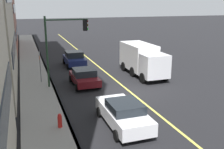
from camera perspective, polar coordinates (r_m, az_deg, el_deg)
The scene contains 11 objects.
ground at distance 20.35m, azimuth 3.89°, elevation -3.74°, with size 200.00×200.00×0.00m, color black.
sidewalk_slab at distance 18.88m, azimuth -15.41°, elevation -5.60°, with size 80.00×2.64×0.15m, color gray.
curb_edge at distance 18.98m, azimuth -11.67°, elevation -5.25°, with size 80.00×0.16×0.15m, color slate.
lane_stripe_center at distance 20.35m, azimuth 3.89°, elevation -3.73°, with size 80.00×0.16×0.01m, color #D8CC4C.
car_maroon at distance 21.78m, azimuth -6.07°, elevation -0.51°, with size 3.91×2.06×1.40m.
car_navy at distance 28.70m, azimuth -8.25°, elevation 3.45°, with size 4.03×2.09×1.59m.
car_white at distance 14.62m, azimuth 2.49°, elevation -8.44°, with size 4.63×2.05×1.49m.
truck_white at distance 24.75m, azimuth 6.60°, elevation 3.42°, with size 6.50×2.38×2.87m.
traffic_light_mast at distance 20.94m, azimuth -10.72°, elevation 7.52°, with size 0.28×3.43×5.70m.
street_sign_post at distance 22.73m, azimuth -15.47°, elevation 2.13°, with size 0.60×0.08×2.82m.
fire_hydrant at distance 14.59m, azimuth -11.33°, elevation -10.10°, with size 0.24×0.24×0.94m.
Camera 1 is at (-17.67, 7.56, 6.69)m, focal length 41.81 mm.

